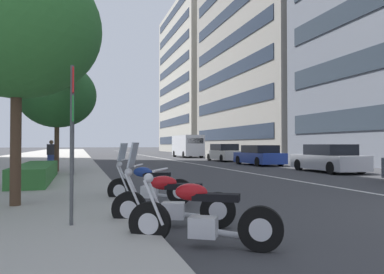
# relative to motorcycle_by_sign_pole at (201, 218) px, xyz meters

# --- Properties ---
(sidewalk_right_plaza) EXTENTS (160.00, 9.75, 0.15)m
(sidewalk_right_plaza) POSITION_rel_motorcycle_by_sign_pole_xyz_m (29.60, 5.39, -0.33)
(sidewalk_right_plaza) COLOR #B2ADA3
(sidewalk_right_plaza) RESTS_ON ground
(lane_centre_stripe) EXTENTS (110.00, 0.16, 0.01)m
(lane_centre_stripe) POSITION_rel_motorcycle_by_sign_pole_xyz_m (34.60, -6.59, -0.40)
(lane_centre_stripe) COLOR silver
(lane_centre_stripe) RESTS_ON ground
(motorcycle_by_sign_pole) EXTENTS (1.21, 1.93, 1.08)m
(motorcycle_by_sign_pole) POSITION_rel_motorcycle_by_sign_pole_xyz_m (0.00, 0.00, 0.00)
(motorcycle_by_sign_pole) COLOR black
(motorcycle_by_sign_pole) RESTS_ON ground
(motorcycle_mid_row) EXTENTS (0.94, 2.04, 1.46)m
(motorcycle_mid_row) POSITION_rel_motorcycle_by_sign_pole_xyz_m (1.36, 0.11, 0.03)
(motorcycle_mid_row) COLOR black
(motorcycle_mid_row) RESTS_ON ground
(motorcycle_far_end_row) EXTENTS (1.04, 1.93, 1.46)m
(motorcycle_far_end_row) POSITION_rel_motorcycle_by_sign_pole_xyz_m (4.00, 0.04, 0.03)
(motorcycle_far_end_row) COLOR black
(motorcycle_far_end_row) RESTS_ON ground
(car_approaching_light) EXTENTS (4.58, 2.02, 1.44)m
(car_approaching_light) POSITION_rel_motorcycle_by_sign_pole_xyz_m (11.67, -10.80, 0.27)
(car_approaching_light) COLOR #B7B7BC
(car_approaching_light) RESTS_ON ground
(car_following_behind) EXTENTS (4.49, 1.99, 1.39)m
(car_following_behind) POSITION_rel_motorcycle_by_sign_pole_xyz_m (18.64, -10.35, 0.25)
(car_following_behind) COLOR navy
(car_following_behind) RESTS_ON ground
(car_far_down_avenue) EXTENTS (4.56, 1.95, 1.49)m
(car_far_down_avenue) POSITION_rel_motorcycle_by_sign_pole_xyz_m (25.31, -10.41, 0.30)
(car_far_down_avenue) COLOR beige
(car_far_down_avenue) RESTS_ON ground
(delivery_van_ahead) EXTENTS (5.59, 2.31, 2.46)m
(delivery_van_ahead) POSITION_rel_motorcycle_by_sign_pole_xyz_m (35.52, -10.04, 0.92)
(delivery_van_ahead) COLOR silver
(delivery_van_ahead) RESTS_ON ground
(parking_sign_by_curb) EXTENTS (0.32, 0.06, 2.54)m
(parking_sign_by_curb) POSITION_rel_motorcycle_by_sign_pole_xyz_m (1.31, 1.73, 1.33)
(parking_sign_by_curb) COLOR #47494C
(parking_sign_by_curb) RESTS_ON sidewalk_right_plaza
(street_lamp_with_banners) EXTENTS (1.26, 2.75, 8.52)m
(street_lamp_with_banners) POSITION_rel_motorcycle_by_sign_pole_xyz_m (11.76, 1.53, 4.81)
(street_lamp_with_banners) COLOR #232326
(street_lamp_with_banners) RESTS_ON sidewalk_right_plaza
(clipped_hedge_bed) EXTENTS (6.06, 1.10, 0.58)m
(clipped_hedge_bed) POSITION_rel_motorcycle_by_sign_pole_xyz_m (9.34, 3.08, 0.03)
(clipped_hedge_bed) COLOR #337033
(clipped_hedge_bed) RESTS_ON sidewalk_right_plaza
(street_tree_far_plaza) EXTENTS (3.52, 3.52, 5.24)m
(street_tree_far_plaza) POSITION_rel_motorcycle_by_sign_pole_xyz_m (3.65, 2.90, 3.48)
(street_tree_far_plaza) COLOR #473323
(street_tree_far_plaza) RESTS_ON sidewalk_right_plaza
(street_tree_by_lamp_post) EXTENTS (3.66, 3.66, 5.21)m
(street_tree_by_lamp_post) POSITION_rel_motorcycle_by_sign_pole_xyz_m (13.98, 2.66, 3.39)
(street_tree_by_lamp_post) COLOR #473323
(street_tree_by_lamp_post) RESTS_ON sidewalk_right_plaza
(pedestrian_on_plaza) EXTENTS (0.47, 0.41, 1.51)m
(pedestrian_on_plaza) POSITION_rel_motorcycle_by_sign_pole_xyz_m (15.07, 2.97, 0.49)
(pedestrian_on_plaza) COLOR #33478C
(pedestrian_on_plaza) RESTS_ON sidewalk_right_plaza
(office_tower_near_left) EXTENTS (25.05, 16.92, 34.46)m
(office_tower_near_left) POSITION_rel_motorcycle_by_sign_pole_xyz_m (37.29, -24.10, 16.82)
(office_tower_near_left) COLOR gray
(office_tower_near_left) RESTS_ON ground
(office_tower_far_left_down_avenue) EXTENTS (25.53, 19.74, 28.75)m
(office_tower_far_left_down_avenue) POSITION_rel_motorcycle_by_sign_pole_xyz_m (65.63, -25.51, 13.97)
(office_tower_far_left_down_avenue) COLOR #B7B2A3
(office_tower_far_left_down_avenue) RESTS_ON ground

